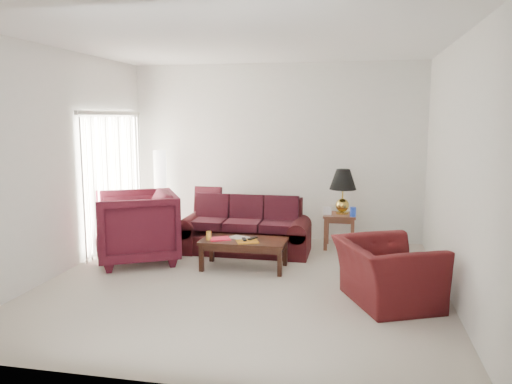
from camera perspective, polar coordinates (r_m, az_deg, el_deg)
floor at (r=6.49m, az=-1.52°, el=-10.33°), size 5.00×5.00×0.00m
blinds at (r=8.28m, az=-16.01°, el=1.16°), size 0.10×2.00×2.16m
sofa at (r=7.79m, az=-1.35°, el=-3.92°), size 2.11×1.08×0.83m
throw_pillow at (r=8.56m, az=-5.51°, el=-0.91°), size 0.46×0.23×0.47m
end_table at (r=8.19m, az=9.51°, el=-4.40°), size 0.56×0.56×0.56m
table_lamp at (r=8.10m, az=9.88°, el=0.04°), size 0.44×0.44×0.72m
clock at (r=8.03m, az=8.17°, el=-2.14°), size 0.13×0.05×0.13m
blue_canister at (r=7.95m, az=11.03°, el=-2.24°), size 0.11×0.11×0.15m
picture_frame at (r=8.33m, az=8.91°, el=-1.60°), size 0.21×0.22×0.06m
floor_lamp at (r=8.88m, az=-10.85°, el=-0.17°), size 0.32×0.32×1.55m
armchair_left at (r=7.46m, az=-13.53°, el=-3.90°), size 1.54×1.52×1.04m
armchair_right at (r=5.91m, az=14.73°, el=-8.91°), size 1.32×1.39×0.71m
coffee_table at (r=7.01m, az=-1.38°, el=-7.10°), size 1.20×0.62×0.41m
magazine_red at (r=6.98m, az=-4.18°, el=-5.37°), size 0.35×0.32×0.02m
magazine_white at (r=7.05m, az=-1.94°, el=-5.22°), size 0.30×0.27×0.01m
magazine_orange at (r=6.82m, az=-0.99°, el=-5.68°), size 0.35×0.31×0.02m
remote_a at (r=6.86m, az=-1.35°, el=-5.42°), size 0.10×0.16×0.02m
remote_b at (r=6.91m, az=-0.38°, el=-5.32°), size 0.11×0.17×0.02m
yellow_glass at (r=6.95m, az=-5.41°, el=-4.99°), size 0.09×0.09×0.12m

